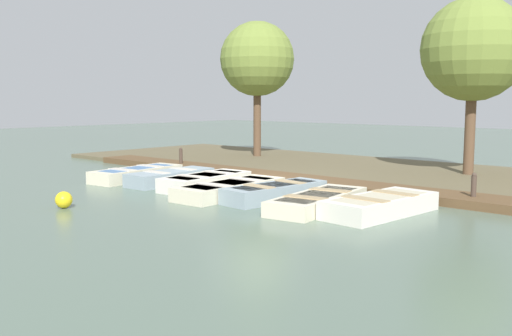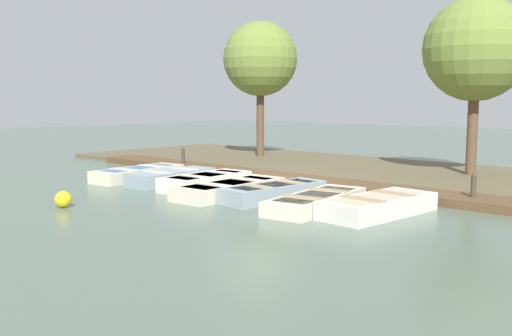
{
  "view_description": "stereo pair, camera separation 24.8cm",
  "coord_description": "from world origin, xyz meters",
  "px_view_note": "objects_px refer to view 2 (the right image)",
  "views": [
    {
      "loc": [
        12.32,
        11.17,
        2.57
      ],
      "look_at": [
        0.45,
        0.46,
        0.65
      ],
      "focal_mm": 40.0,
      "sensor_mm": 36.0,
      "label": 1
    },
    {
      "loc": [
        12.15,
        11.35,
        2.57
      ],
      "look_at": [
        0.45,
        0.46,
        0.65
      ],
      "focal_mm": 40.0,
      "sensor_mm": 36.0,
      "label": 2
    }
  ],
  "objects_px": {
    "rowboat_4": "(274,192)",
    "mooring_post_near": "(183,158)",
    "rowboat_3": "(230,189)",
    "rowboat_2": "(206,181)",
    "rowboat_6": "(378,205)",
    "buoy": "(63,199)",
    "rowboat_1": "(171,177)",
    "park_tree_far_left": "(260,60)",
    "park_tree_left": "(476,50)",
    "rowboat_5": "(316,201)",
    "rowboat_0": "(138,173)",
    "mooring_post_far": "(473,190)"
  },
  "relations": [
    {
      "from": "rowboat_4",
      "to": "park_tree_left",
      "type": "bearing_deg",
      "value": 168.04
    },
    {
      "from": "rowboat_4",
      "to": "buoy",
      "type": "relative_size",
      "value": 7.63
    },
    {
      "from": "rowboat_4",
      "to": "rowboat_3",
      "type": "bearing_deg",
      "value": -72.1
    },
    {
      "from": "rowboat_3",
      "to": "rowboat_1",
      "type": "bearing_deg",
      "value": -99.85
    },
    {
      "from": "rowboat_3",
      "to": "rowboat_4",
      "type": "bearing_deg",
      "value": 100.11
    },
    {
      "from": "rowboat_2",
      "to": "rowboat_5",
      "type": "height_order",
      "value": "rowboat_2"
    },
    {
      "from": "rowboat_2",
      "to": "rowboat_5",
      "type": "bearing_deg",
      "value": 81.26
    },
    {
      "from": "rowboat_4",
      "to": "buoy",
      "type": "bearing_deg",
      "value": -30.95
    },
    {
      "from": "rowboat_2",
      "to": "rowboat_6",
      "type": "height_order",
      "value": "rowboat_6"
    },
    {
      "from": "rowboat_0",
      "to": "park_tree_far_left",
      "type": "bearing_deg",
      "value": -176.56
    },
    {
      "from": "rowboat_2",
      "to": "park_tree_left",
      "type": "height_order",
      "value": "park_tree_left"
    },
    {
      "from": "rowboat_2",
      "to": "rowboat_0",
      "type": "bearing_deg",
      "value": -90.83
    },
    {
      "from": "mooring_post_near",
      "to": "buoy",
      "type": "xyz_separation_m",
      "value": [
        6.87,
        3.77,
        -0.21
      ]
    },
    {
      "from": "mooring_post_far",
      "to": "rowboat_1",
      "type": "bearing_deg",
      "value": -72.61
    },
    {
      "from": "rowboat_4",
      "to": "mooring_post_near",
      "type": "xyz_separation_m",
      "value": [
        -2.63,
        -6.79,
        0.19
      ]
    },
    {
      "from": "mooring_post_far",
      "to": "buoy",
      "type": "bearing_deg",
      "value": -46.04
    },
    {
      "from": "rowboat_1",
      "to": "rowboat_3",
      "type": "height_order",
      "value": "rowboat_1"
    },
    {
      "from": "buoy",
      "to": "rowboat_0",
      "type": "bearing_deg",
      "value": -146.54
    },
    {
      "from": "rowboat_1",
      "to": "park_tree_far_left",
      "type": "distance_m",
      "value": 8.66
    },
    {
      "from": "rowboat_6",
      "to": "rowboat_0",
      "type": "bearing_deg",
      "value": -83.46
    },
    {
      "from": "buoy",
      "to": "mooring_post_far",
      "type": "bearing_deg",
      "value": 133.96
    },
    {
      "from": "rowboat_3",
      "to": "mooring_post_far",
      "type": "height_order",
      "value": "mooring_post_far"
    },
    {
      "from": "rowboat_0",
      "to": "rowboat_3",
      "type": "xyz_separation_m",
      "value": [
        0.17,
        4.41,
        -0.01
      ]
    },
    {
      "from": "rowboat_4",
      "to": "rowboat_1",
      "type": "bearing_deg",
      "value": -85.81
    },
    {
      "from": "rowboat_2",
      "to": "rowboat_4",
      "type": "xyz_separation_m",
      "value": [
        0.08,
        2.7,
        -0.0
      ]
    },
    {
      "from": "park_tree_left",
      "to": "park_tree_far_left",
      "type": "bearing_deg",
      "value": -89.41
    },
    {
      "from": "rowboat_2",
      "to": "rowboat_6",
      "type": "xyz_separation_m",
      "value": [
        -0.06,
        5.67,
        0.0
      ]
    },
    {
      "from": "mooring_post_near",
      "to": "park_tree_left",
      "type": "height_order",
      "value": "park_tree_left"
    },
    {
      "from": "rowboat_3",
      "to": "mooring_post_near",
      "type": "height_order",
      "value": "mooring_post_near"
    },
    {
      "from": "rowboat_0",
      "to": "mooring_post_far",
      "type": "distance_m",
      "value": 10.21
    },
    {
      "from": "rowboat_3",
      "to": "park_tree_far_left",
      "type": "distance_m",
      "value": 10.25
    },
    {
      "from": "rowboat_6",
      "to": "buoy",
      "type": "xyz_separation_m",
      "value": [
        4.38,
        -5.99,
        -0.02
      ]
    },
    {
      "from": "rowboat_2",
      "to": "mooring_post_far",
      "type": "bearing_deg",
      "value": 105.59
    },
    {
      "from": "mooring_post_near",
      "to": "park_tree_far_left",
      "type": "distance_m",
      "value": 5.94
    },
    {
      "from": "rowboat_0",
      "to": "rowboat_1",
      "type": "bearing_deg",
      "value": 89.35
    },
    {
      "from": "rowboat_4",
      "to": "rowboat_6",
      "type": "xyz_separation_m",
      "value": [
        -0.14,
        2.97,
        0.01
      ]
    },
    {
      "from": "mooring_post_near",
      "to": "mooring_post_far",
      "type": "xyz_separation_m",
      "value": [
        0.0,
        10.89,
        0.0
      ]
    },
    {
      "from": "rowboat_6",
      "to": "mooring_post_far",
      "type": "height_order",
      "value": "mooring_post_far"
    },
    {
      "from": "rowboat_5",
      "to": "rowboat_6",
      "type": "xyz_separation_m",
      "value": [
        -0.34,
        1.47,
        0.04
      ]
    },
    {
      "from": "rowboat_1",
      "to": "park_tree_left",
      "type": "height_order",
      "value": "park_tree_left"
    },
    {
      "from": "buoy",
      "to": "park_tree_far_left",
      "type": "distance_m",
      "value": 12.74
    },
    {
      "from": "mooring_post_near",
      "to": "rowboat_2",
      "type": "bearing_deg",
      "value": 58.0
    },
    {
      "from": "rowboat_2",
      "to": "rowboat_3",
      "type": "xyz_separation_m",
      "value": [
        0.39,
        1.39,
        -0.02
      ]
    },
    {
      "from": "buoy",
      "to": "park_tree_left",
      "type": "relative_size",
      "value": 0.07
    },
    {
      "from": "rowboat_4",
      "to": "rowboat_5",
      "type": "height_order",
      "value": "rowboat_4"
    },
    {
      "from": "mooring_post_near",
      "to": "park_tree_left",
      "type": "bearing_deg",
      "value": 117.32
    },
    {
      "from": "rowboat_0",
      "to": "buoy",
      "type": "bearing_deg",
      "value": 26.65
    },
    {
      "from": "mooring_post_near",
      "to": "park_tree_far_left",
      "type": "height_order",
      "value": "park_tree_far_left"
    },
    {
      "from": "rowboat_0",
      "to": "mooring_post_near",
      "type": "xyz_separation_m",
      "value": [
        -2.77,
        -1.07,
        0.21
      ]
    },
    {
      "from": "rowboat_2",
      "to": "rowboat_5",
      "type": "xyz_separation_m",
      "value": [
        0.28,
        4.21,
        -0.03
      ]
    }
  ]
}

